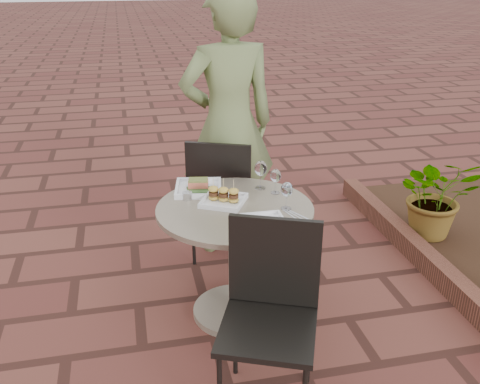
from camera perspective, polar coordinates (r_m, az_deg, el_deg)
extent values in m
plane|color=#5B2D24|center=(3.23, -2.72, -15.25)|extent=(60.00, 60.00, 0.00)
cylinder|color=gray|center=(3.41, -0.50, -12.50)|extent=(0.52, 0.52, 0.04)
cylinder|color=gray|center=(3.22, -0.53, -7.74)|extent=(0.08, 0.08, 0.70)
cylinder|color=gray|center=(3.05, -0.55, -1.86)|extent=(0.90, 0.90, 0.03)
cube|color=black|center=(3.84, -1.63, -0.71)|extent=(0.58, 0.58, 0.03)
cube|color=black|center=(3.56, -2.34, 1.67)|extent=(0.42, 0.20, 0.46)
cylinder|color=black|center=(4.07, 1.58, -2.79)|extent=(0.02, 0.02, 0.44)
cylinder|color=black|center=(4.14, -3.63, -2.37)|extent=(0.02, 0.02, 0.44)
cylinder|color=black|center=(3.74, 0.67, -5.32)|extent=(0.02, 0.02, 0.44)
cylinder|color=black|center=(3.81, -4.99, -4.81)|extent=(0.02, 0.02, 0.44)
cube|color=black|center=(2.55, 2.99, -14.49)|extent=(0.58, 0.58, 0.03)
cube|color=black|center=(2.58, 3.69, -7.38)|extent=(0.42, 0.20, 0.46)
cylinder|color=black|center=(2.87, -0.50, -15.42)|extent=(0.02, 0.02, 0.44)
cylinder|color=black|center=(2.83, 7.38, -16.16)|extent=(0.02, 0.02, 0.44)
imported|color=#5C6A3A|center=(3.80, -1.24, 7.12)|extent=(0.74, 0.53, 1.90)
cube|color=white|center=(3.27, -4.45, 0.26)|extent=(0.32, 0.32, 0.01)
cube|color=#D16449|center=(3.25, -4.47, 0.89)|extent=(0.13, 0.10, 0.04)
cube|color=brown|center=(3.24, -4.49, 1.30)|extent=(0.13, 0.09, 0.01)
cube|color=white|center=(3.10, -1.76, -1.06)|extent=(0.32, 0.32, 0.01)
cube|color=white|center=(2.84, 2.60, -3.44)|extent=(0.23, 0.23, 0.01)
ellipsoid|color=#D5588B|center=(2.78, 2.17, -3.75)|extent=(0.04, 0.03, 0.02)
cylinder|color=white|center=(3.03, 4.95, -1.75)|extent=(0.06, 0.06, 0.00)
cylinder|color=white|center=(3.02, 4.97, -1.10)|extent=(0.01, 0.01, 0.07)
ellipsoid|color=white|center=(2.99, 5.02, 0.27)|extent=(0.07, 0.07, 0.09)
cylinder|color=white|center=(2.99, 5.02, 0.19)|extent=(0.05, 0.05, 0.04)
cylinder|color=white|center=(3.30, 2.19, 0.44)|extent=(0.06, 0.06, 0.00)
cylinder|color=white|center=(3.28, 2.20, 1.11)|extent=(0.01, 0.01, 0.08)
ellipsoid|color=white|center=(3.25, 2.22, 2.54)|extent=(0.08, 0.08, 0.10)
cylinder|color=white|center=(3.23, 3.77, -0.08)|extent=(0.05, 0.05, 0.00)
cylinder|color=white|center=(3.22, 3.79, 0.51)|extent=(0.01, 0.01, 0.07)
ellipsoid|color=white|center=(3.19, 3.82, 1.74)|extent=(0.07, 0.07, 0.08)
cylinder|color=silver|center=(3.15, -5.64, -0.40)|extent=(0.06, 0.06, 0.04)
cube|color=brown|center=(3.94, 20.21, -7.70)|extent=(0.12, 3.00, 0.15)
imported|color=#33662D|center=(4.30, 20.25, -0.34)|extent=(0.70, 0.64, 0.66)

